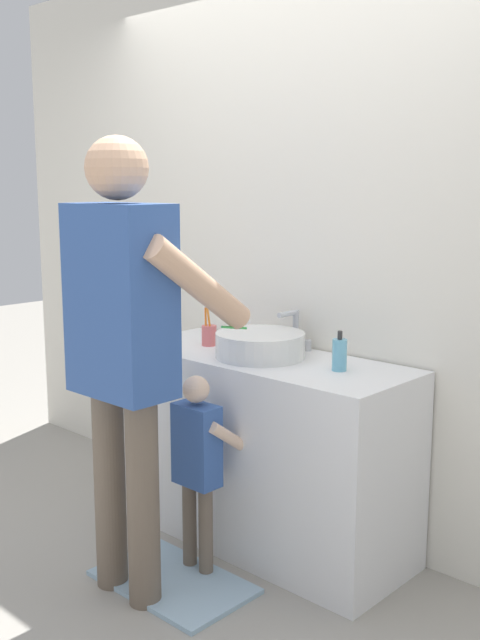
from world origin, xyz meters
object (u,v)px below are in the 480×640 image
Objects in this scene: toothbrush_cup at (209,334)px; child_toddler at (198,456)px; soap_bottle at (339,354)px; adult_parent at (125,329)px.

child_toddler is (0.34, -0.40, -0.41)m from toothbrush_cup.
child_toddler is (-0.39, -0.42, -0.42)m from soap_bottle.
child_toddler is 0.48× the size of adult_parent.
adult_parent reaches higher than child_toddler.
adult_parent reaches higher than soap_bottle.
adult_parent is (-0.48, -0.72, 0.14)m from soap_bottle.
toothbrush_cup is 0.73m from soap_bottle.
adult_parent is at bearing -123.61° from soap_bottle.
toothbrush_cup is 0.66m from child_toddler.
toothbrush_cup is 0.12× the size of adult_parent.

